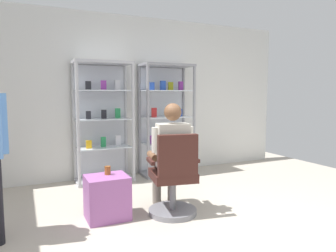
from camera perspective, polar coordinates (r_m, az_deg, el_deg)
The scene contains 8 objects.
ground_plane at distance 3.09m, azimuth 12.38°, elevation -21.04°, with size 7.20×7.20×0.00m, color #B2A899.
back_wall at distance 5.45m, azimuth -6.82°, elevation 5.34°, with size 6.00×0.10×2.70m, color silver.
display_cabinet_left at distance 5.10m, azimuth -11.82°, elevation 0.86°, with size 0.90×0.45×1.90m.
display_cabinet_right at distance 5.45m, azimuth -0.50°, elevation 1.33°, with size 0.90×0.45×1.90m.
office_chair at distance 3.61m, azimuth 1.08°, elevation -10.19°, with size 0.60×0.57×0.96m.
seated_shopkeeper at distance 3.70m, azimuth 0.41°, elevation -4.76°, with size 0.54×0.61×1.29m.
storage_crate at distance 3.64m, azimuth -11.05°, elevation -12.64°, with size 0.46×0.39×0.49m, color #9E599E.
tea_glass at distance 3.62m, azimuth -10.95°, elevation -7.95°, with size 0.07×0.07×0.10m, color brown.
Camera 1 is at (-1.70, -2.18, 1.39)m, focal length 33.44 mm.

